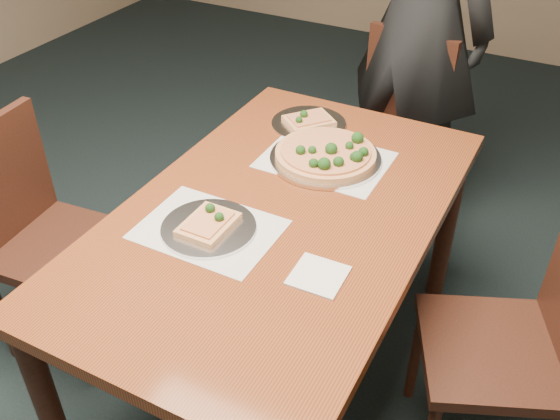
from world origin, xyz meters
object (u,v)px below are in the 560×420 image
at_px(chair_right, 525,338).
at_px(diner, 421,19).
at_px(chair_far, 393,123).
at_px(slice_plate_near, 209,226).
at_px(slice_plate_far, 309,122).
at_px(pizza_pan, 327,155).
at_px(chair_left, 38,228).
at_px(dining_table, 280,234).

height_order(chair_right, diner, diner).
height_order(chair_far, chair_right, same).
height_order(slice_plate_near, slice_plate_far, slice_plate_near).
distance_m(pizza_pan, slice_plate_near, 0.53).
bearing_deg(chair_left, pizza_pan, -63.58).
bearing_deg(slice_plate_near, chair_left, -177.54).
xyz_separation_m(dining_table, diner, (0.01, 1.29, 0.29)).
relative_size(dining_table, chair_left, 1.65).
distance_m(chair_left, chair_right, 1.65).
xyz_separation_m(chair_far, chair_right, (0.77, -1.06, 0.00)).
bearing_deg(chair_left, chair_right, -85.99).
bearing_deg(diner, pizza_pan, 108.32).
xyz_separation_m(dining_table, pizza_pan, (0.01, 0.33, 0.12)).
distance_m(chair_far, diner, 0.46).
relative_size(pizza_pan, slice_plate_far, 1.36).
bearing_deg(slice_plate_far, diner, 77.39).
relative_size(chair_left, slice_plate_near, 3.25).
bearing_deg(dining_table, chair_far, 90.23).
height_order(chair_right, slice_plate_far, chair_right).
distance_m(chair_far, chair_right, 1.31).
bearing_deg(dining_table, slice_plate_near, -127.65).
bearing_deg(chair_far, slice_plate_far, -95.75).
xyz_separation_m(chair_right, slice_plate_near, (-0.91, -0.24, 0.25)).
xyz_separation_m(slice_plate_near, slice_plate_far, (-0.02, 0.71, -0.00)).
height_order(chair_left, slice_plate_far, chair_left).
bearing_deg(dining_table, chair_right, 4.41).
bearing_deg(pizza_pan, dining_table, -91.42).
xyz_separation_m(chair_right, slice_plate_far, (-0.93, 0.47, 0.25)).
relative_size(pizza_pan, slice_plate_near, 1.36).
height_order(chair_left, chair_right, same).
bearing_deg(dining_table, slice_plate_far, 106.48).
bearing_deg(slice_plate_far, dining_table, -73.52).
xyz_separation_m(dining_table, chair_right, (0.77, 0.06, -0.14)).
bearing_deg(slice_plate_far, chair_left, -133.47).
bearing_deg(chair_left, slice_plate_near, -93.00).
relative_size(dining_table, chair_right, 1.65).
distance_m(dining_table, pizza_pan, 0.35).
height_order(dining_table, slice_plate_near, slice_plate_near).
xyz_separation_m(chair_left, slice_plate_far, (0.70, 0.74, 0.25)).
bearing_deg(slice_plate_near, chair_right, 14.83).
xyz_separation_m(pizza_pan, slice_plate_near, (-0.15, -0.51, -0.01)).
relative_size(diner, slice_plate_far, 6.75).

